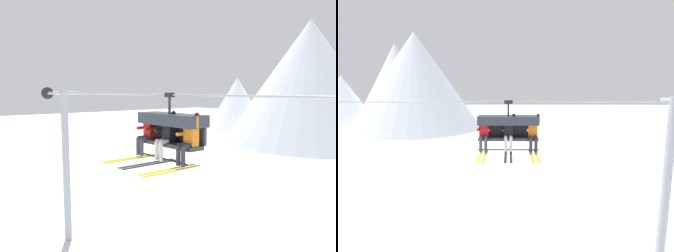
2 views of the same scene
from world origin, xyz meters
The scene contains 9 objects.
mountain_peak_west centered at (-34.32, 46.88, 5.11)m, with size 12.49×12.49×10.21m.
mountain_peak_central centered at (-24.91, 53.18, 8.91)m, with size 18.38×18.38×17.81m.
mountain_peak_east centered at (-15.50, 39.49, 8.87)m, with size 24.00×24.00×17.74m.
lift_tower_near centered at (-7.21, -0.02, 4.05)m, with size 0.36×1.88×7.77m.
lift_cable centered at (0.44, -0.80, 7.49)m, with size 17.30×0.05×0.05m.
chairlift_chair centered at (1.90, -0.73, 6.70)m, with size 2.13×0.74×1.70m.
skier_red centered at (1.04, -0.95, 6.42)m, with size 0.46×1.70×1.23m.
skier_black centered at (1.90, -0.94, 6.44)m, with size 0.48×1.70×1.34m.
skier_orange centered at (2.75, -0.94, 6.44)m, with size 0.48×1.70×1.34m.
Camera 1 is at (8.47, -6.22, 7.59)m, focal length 35.00 mm.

